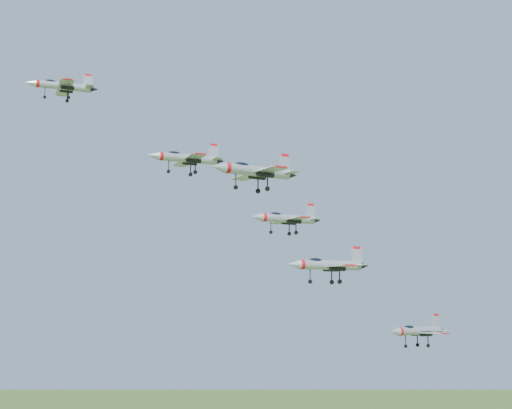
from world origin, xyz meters
name	(u,v)px	position (x,y,z in m)	size (l,w,h in m)	color
jet_lead	(61,86)	(-22.11, 10.25, 155.98)	(11.84, 9.78, 3.16)	#9FA4AC
jet_left_high	(186,158)	(-3.35, -1.36, 142.65)	(12.63, 10.51, 3.37)	#9FA4AC
jet_right_high	(255,171)	(3.70, -14.86, 138.59)	(13.82, 11.69, 3.73)	#9FA4AC
jet_left_low	(286,218)	(16.14, 7.12, 134.84)	(13.61, 11.37, 3.64)	#9FA4AC
jet_right_low	(328,265)	(14.97, -13.81, 125.73)	(13.12, 10.88, 3.51)	#9FA4AC
jet_trail	(417,331)	(34.07, -5.05, 115.90)	(12.32, 10.50, 3.36)	#9FA4AC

